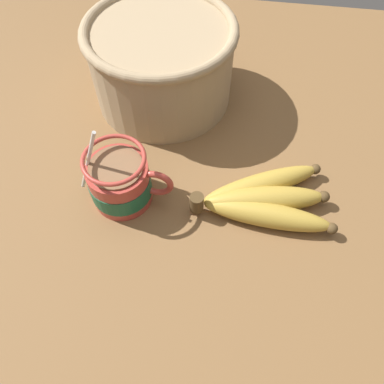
{
  "coord_description": "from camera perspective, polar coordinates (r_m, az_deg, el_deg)",
  "views": [
    {
      "loc": [
        5.23,
        -27.34,
        50.96
      ],
      "look_at": [
        1.11,
        0.82,
        7.54
      ],
      "focal_mm": 35.0,
      "sensor_mm": 36.0,
      "label": 1
    }
  ],
  "objects": [
    {
      "name": "coffee_mug",
      "position": [
        0.54,
        -10.82,
        1.54
      ],
      "size": [
        14.05,
        8.87,
        13.99
      ],
      "color": "#B23D33",
      "rests_on": "table"
    },
    {
      "name": "banana_bunch",
      "position": [
        0.55,
        10.9,
        -1.22
      ],
      "size": [
        20.7,
        13.34,
        4.2
      ],
      "color": "#4C381E",
      "rests_on": "table"
    },
    {
      "name": "woven_basket",
      "position": [
        0.66,
        -4.64,
        19.22
      ],
      "size": [
        24.72,
        24.72,
        14.06
      ],
      "color": "tan",
      "rests_on": "table"
    },
    {
      "name": "table",
      "position": [
        0.57,
        -1.23,
        -3.77
      ],
      "size": [
        115.22,
        115.22,
        3.49
      ],
      "color": "brown",
      "rests_on": "ground"
    }
  ]
}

